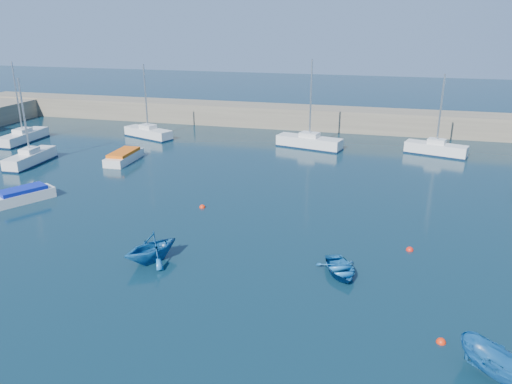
% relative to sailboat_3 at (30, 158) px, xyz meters
% --- Properties ---
extents(ground, '(220.00, 220.00, 0.00)m').
position_rel_sailboat_3_xyz_m(ground, '(23.40, -22.30, -0.63)').
color(ground, '#0C2634').
rests_on(ground, ground).
extents(back_wall, '(96.00, 4.50, 2.60)m').
position_rel_sailboat_3_xyz_m(back_wall, '(23.40, 23.70, 0.67)').
color(back_wall, '#726957').
rests_on(back_wall, ground).
extents(sailboat_3, '(2.01, 6.17, 8.14)m').
position_rel_sailboat_3_xyz_m(sailboat_3, '(0.00, 0.00, 0.00)').
color(sailboat_3, silver).
rests_on(sailboat_3, ground).
extents(sailboat_4, '(2.10, 6.80, 8.87)m').
position_rel_sailboat_3_xyz_m(sailboat_4, '(-6.87, 7.52, -0.02)').
color(sailboat_4, silver).
rests_on(sailboat_4, ground).
extents(sailboat_5, '(6.57, 3.97, 8.41)m').
position_rel_sailboat_3_xyz_m(sailboat_5, '(5.80, 13.12, -0.01)').
color(sailboat_5, silver).
rests_on(sailboat_5, ground).
extents(sailboat_6, '(7.33, 3.60, 9.31)m').
position_rel_sailboat_3_xyz_m(sailboat_6, '(24.76, 13.31, 0.03)').
color(sailboat_6, silver).
rests_on(sailboat_6, ground).
extents(sailboat_7, '(6.30, 3.35, 8.15)m').
position_rel_sailboat_3_xyz_m(sailboat_7, '(37.75, 13.74, 0.03)').
color(sailboat_7, silver).
rests_on(sailboat_7, ground).
extents(motorboat_1, '(3.51, 4.66, 1.09)m').
position_rel_sailboat_3_xyz_m(motorboat_1, '(6.40, -8.97, -0.12)').
color(motorboat_1, silver).
rests_on(motorboat_1, ground).
extents(motorboat_2, '(2.04, 5.25, 1.07)m').
position_rel_sailboat_3_xyz_m(motorboat_2, '(8.16, 3.20, -0.13)').
color(motorboat_2, silver).
rests_on(motorboat_2, ground).
extents(dinghy_center, '(3.26, 3.71, 0.64)m').
position_rel_sailboat_3_xyz_m(dinghy_center, '(30.99, -14.20, -0.31)').
color(dinghy_center, '#175EA0').
rests_on(dinghy_center, ground).
extents(dinghy_left, '(4.25, 4.42, 1.79)m').
position_rel_sailboat_3_xyz_m(dinghy_left, '(20.33, -15.50, 0.26)').
color(dinghy_left, '#175EA0').
rests_on(dinghy_left, ground).
extents(dinghy_right, '(3.60, 3.53, 1.42)m').
position_rel_sailboat_3_xyz_m(dinghy_right, '(37.85, -21.29, 0.08)').
color(dinghy_right, '#175EA0').
rests_on(dinghy_right, ground).
extents(buoy_1, '(0.45, 0.45, 0.45)m').
position_rel_sailboat_3_xyz_m(buoy_1, '(34.76, -10.12, -0.63)').
color(buoy_1, red).
rests_on(buoy_1, ground).
extents(buoy_2, '(0.43, 0.43, 0.43)m').
position_rel_sailboat_3_xyz_m(buoy_2, '(35.88, -19.22, -0.63)').
color(buoy_2, red).
rests_on(buoy_2, ground).
extents(buoy_3, '(0.46, 0.46, 0.46)m').
position_rel_sailboat_3_xyz_m(buoy_3, '(20.05, -6.62, -0.63)').
color(buoy_3, red).
rests_on(buoy_3, ground).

